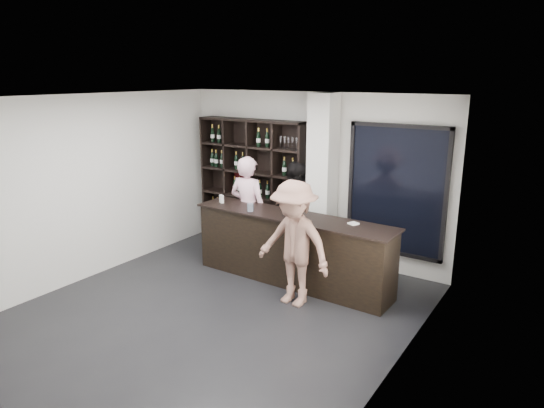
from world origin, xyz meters
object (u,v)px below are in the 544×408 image
Objects in this scene: taster_black at (296,211)px; taster_pink at (248,210)px; customer at (294,244)px; tasting_counter at (292,249)px; wine_shelf at (252,184)px.

taster_pink is at bearing 62.42° from taster_black.
tasting_counter is at bearing 128.10° from customer.
taster_pink reaches higher than taster_black.
taster_black is 1.73m from customer.
wine_shelf is 1.37× the size of taster_black.
customer is at bearing -41.39° from wine_shelf.
taster_pink is (0.42, -0.72, -0.27)m from wine_shelf.
taster_black is 0.98× the size of customer.
wine_shelf reaches higher than customer.
wine_shelf is 2.55m from customer.
taster_pink is at bearing -59.76° from wine_shelf.
customer is (1.90, -1.67, -0.30)m from wine_shelf.
tasting_counter is 1.78× the size of taster_pink.
taster_pink reaches higher than tasting_counter.
taster_black is (0.63, 0.55, -0.05)m from taster_pink.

